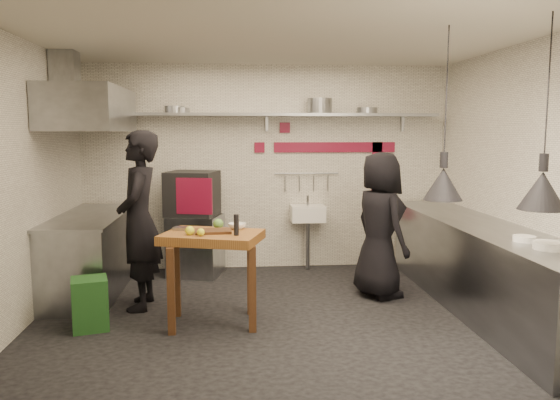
{
  "coord_description": "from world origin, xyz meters",
  "views": [
    {
      "loc": [
        -0.49,
        -5.43,
        1.9
      ],
      "look_at": [
        0.02,
        0.3,
        1.18
      ],
      "focal_mm": 35.0,
      "sensor_mm": 36.0,
      "label": 1
    }
  ],
  "objects": [
    {
      "name": "floor",
      "position": [
        0.0,
        0.0,
        0.0
      ],
      "size": [
        5.0,
        5.0,
        0.0
      ],
      "primitive_type": "plane",
      "color": "black",
      "rests_on": "ground"
    },
    {
      "name": "ceiling",
      "position": [
        0.0,
        0.0,
        2.8
      ],
      "size": [
        5.0,
        5.0,
        0.0
      ],
      "primitive_type": "plane",
      "color": "beige",
      "rests_on": "floor"
    },
    {
      "name": "wall_back",
      "position": [
        0.0,
        2.1,
        1.4
      ],
      "size": [
        5.0,
        0.04,
        2.8
      ],
      "primitive_type": "cube",
      "color": "silver",
      "rests_on": "floor"
    },
    {
      "name": "wall_front",
      "position": [
        0.0,
        -2.1,
        1.4
      ],
      "size": [
        5.0,
        0.04,
        2.8
      ],
      "primitive_type": "cube",
      "color": "silver",
      "rests_on": "floor"
    },
    {
      "name": "wall_left",
      "position": [
        -2.5,
        0.0,
        1.4
      ],
      "size": [
        0.04,
        4.2,
        2.8
      ],
      "primitive_type": "cube",
      "color": "silver",
      "rests_on": "floor"
    },
    {
      "name": "wall_right",
      "position": [
        2.5,
        0.0,
        1.4
      ],
      "size": [
        0.04,
        4.2,
        2.8
      ],
      "primitive_type": "cube",
      "color": "silver",
      "rests_on": "floor"
    },
    {
      "name": "red_band_horiz",
      "position": [
        0.95,
        2.08,
        1.68
      ],
      "size": [
        1.7,
        0.02,
        0.14
      ],
      "primitive_type": "cube",
      "color": "maroon",
      "rests_on": "wall_back"
    },
    {
      "name": "red_band_vert",
      "position": [
        1.55,
        2.08,
        1.2
      ],
      "size": [
        0.14,
        0.02,
        1.1
      ],
      "primitive_type": "cube",
      "color": "maroon",
      "rests_on": "wall_back"
    },
    {
      "name": "red_tile_a",
      "position": [
        0.25,
        2.08,
        1.95
      ],
      "size": [
        0.14,
        0.02,
        0.14
      ],
      "primitive_type": "cube",
      "color": "maroon",
      "rests_on": "wall_back"
    },
    {
      "name": "red_tile_b",
      "position": [
        -0.1,
        2.08,
        1.68
      ],
      "size": [
        0.14,
        0.02,
        0.14
      ],
      "primitive_type": "cube",
      "color": "maroon",
      "rests_on": "wall_back"
    },
    {
      "name": "back_shelf",
      "position": [
        0.0,
        1.92,
        2.12
      ],
      "size": [
        4.6,
        0.34,
        0.04
      ],
      "primitive_type": "cube",
      "color": "gray",
      "rests_on": "wall_back"
    },
    {
      "name": "shelf_bracket_left",
      "position": [
        -1.9,
        2.07,
        2.02
      ],
      "size": [
        0.04,
        0.06,
        0.24
      ],
      "primitive_type": "cube",
      "color": "gray",
      "rests_on": "wall_back"
    },
    {
      "name": "shelf_bracket_mid",
      "position": [
        0.0,
        2.07,
        2.02
      ],
      "size": [
        0.04,
        0.06,
        0.24
      ],
      "primitive_type": "cube",
      "color": "gray",
      "rests_on": "wall_back"
    },
    {
      "name": "shelf_bracket_right",
      "position": [
        1.9,
        2.07,
        2.02
      ],
      "size": [
        0.04,
        0.06,
        0.24
      ],
      "primitive_type": "cube",
      "color": "gray",
      "rests_on": "wall_back"
    },
    {
      "name": "pan_far_left",
      "position": [
        -1.22,
        1.92,
        2.19
      ],
      "size": [
        0.32,
        0.32,
        0.09
      ],
      "primitive_type": "cylinder",
      "rotation": [
        0.0,
        0.0,
        -0.29
      ],
      "color": "gray",
      "rests_on": "back_shelf"
    },
    {
      "name": "pan_mid_left",
      "position": [
        -1.14,
        1.92,
        2.18
      ],
      "size": [
        0.3,
        0.3,
        0.07
      ],
      "primitive_type": "cylinder",
      "rotation": [
        0.0,
        0.0,
        0.31
      ],
      "color": "gray",
      "rests_on": "back_shelf"
    },
    {
      "name": "stock_pot",
      "position": [
        0.71,
        1.92,
        2.24
      ],
      "size": [
        0.4,
        0.4,
        0.2
      ],
      "primitive_type": "cylinder",
      "rotation": [
        0.0,
        0.0,
        -0.24
      ],
      "color": "gray",
      "rests_on": "back_shelf"
    },
    {
      "name": "pan_right",
      "position": [
        1.36,
        1.92,
        2.18
      ],
      "size": [
        0.29,
        0.29,
        0.08
      ],
      "primitive_type": "cylinder",
      "rotation": [
        0.0,
        0.0,
        -0.05
      ],
      "color": "gray",
      "rests_on": "back_shelf"
    },
    {
      "name": "oven_stand",
      "position": [
        -0.97,
        1.74,
        0.4
      ],
      "size": [
        0.77,
        0.73,
        0.8
      ],
      "primitive_type": "cube",
      "rotation": [
        0.0,
        0.0,
        -0.26
      ],
      "color": "gray",
      "rests_on": "floor"
    },
    {
      "name": "combi_oven",
      "position": [
        -1.0,
        1.76,
        1.09
      ],
      "size": [
        0.74,
        0.71,
        0.58
      ],
      "primitive_type": "cube",
      "rotation": [
        0.0,
        0.0,
        -0.26
      ],
      "color": "black",
      "rests_on": "oven_stand"
    },
    {
      "name": "oven_door",
      "position": [
        -0.96,
        1.46,
        1.09
      ],
      "size": [
        0.46,
        0.15,
        0.46
      ],
      "primitive_type": "cube",
      "rotation": [
        0.0,
        0.0,
        -0.26
      ],
      "color": "maroon",
      "rests_on": "combi_oven"
    },
    {
      "name": "oven_glass",
      "position": [
        -1.02,
        1.48,
        1.09
      ],
      "size": [
        0.31,
        0.09,
        0.34
      ],
      "primitive_type": "cube",
      "rotation": [
        0.0,
        0.0,
        -0.26
      ],
      "color": "black",
      "rests_on": "oven_door"
    },
    {
      "name": "hand_sink",
      "position": [
        0.55,
        1.92,
        0.78
      ],
      "size": [
        0.46,
        0.34,
        0.22
      ],
      "primitive_type": "cube",
      "color": "white",
      "rests_on": "wall_back"
    },
    {
      "name": "sink_tap",
      "position": [
        0.55,
        1.92,
        0.96
      ],
      "size": [
        0.03,
        0.03,
        0.14
      ],
      "primitive_type": "cylinder",
      "color": "gray",
      "rests_on": "hand_sink"
    },
    {
      "name": "sink_drain",
      "position": [
        0.55,
        1.88,
        0.34
      ],
      "size": [
        0.06,
        0.06,
        0.66
      ],
      "primitive_type": "cylinder",
      "color": "gray",
      "rests_on": "floor"
    },
    {
      "name": "utensil_rail",
      "position": [
        0.55,
        2.06,
        1.32
      ],
      "size": [
        0.9,
        0.02,
        0.02
      ],
      "primitive_type": "cylinder",
      "rotation": [
        0.0,
        1.57,
        0.0
      ],
      "color": "gray",
      "rests_on": "wall_back"
    },
    {
      "name": "counter_right",
      "position": [
        2.15,
        0.0,
        0.45
      ],
      "size": [
        0.7,
        3.8,
        0.9
      ],
      "primitive_type": "cube",
      "color": "gray",
      "rests_on": "floor"
    },
    {
      "name": "counter_right_top",
      "position": [
        2.15,
        0.0,
        0.92
      ],
      "size": [
        0.76,
        3.9,
        0.03
      ],
      "primitive_type": "cube",
      "color": "gray",
      "rests_on": "counter_right"
    },
    {
      "name": "plate_stack",
      "position": [
        2.12,
        -1.22,
        0.96
      ],
      "size": [
        0.32,
        0.32,
        0.07
      ],
      "primitive_type": "cylinder",
      "rotation": [
        0.0,
        0.0,
        -0.43
      ],
      "color": "white",
      "rests_on": "counter_right_top"
    },
    {
      "name": "small_bowl_right",
      "position": [
        2.1,
        -0.88,
        0.96
      ],
      "size": [
        0.2,
        0.2,
        0.05
      ],
      "primitive_type": "cylinder",
      "rotation": [
        0.0,
        0.0,
        0.01
      ],
      "color": "white",
      "rests_on": "counter_right_top"
    },
    {
      "name": "counter_left",
      "position": [
        -2.15,
        1.05,
        0.45
      ],
      "size": [
        0.7,
        1.9,
        0.9
      ],
      "primitive_type": "cube",
      "color": "gray",
      "rests_on": "floor"
    },
    {
      "name": "counter_left_top",
      "position": [
        -2.15,
        1.05,
        0.92
      ],
      "size": [
        0.76,
        2.0,
        0.03
      ],
      "primitive_type": "cube",
      "color": "gray",
      "rests_on": "counter_left"
    },
    {
      "name": "extractor_hood",
      "position": [
        -2.1,
        1.05,
        2.15
      ],
      "size": [
        0.78,
        1.6,
        0.5
      ],
      "primitive_type": "cube",
      "color": "gray",
      "rests_on": "ceiling"
    },
    {
      "name": "hood_duct",
      "position": [
        -2.35,
        1.05,
        2.55
      ],
      "size": [
        0.28,
        0.28,
        0.5
      ],
      "primitive_type": "cube",
      "color": "gray",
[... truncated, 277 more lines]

